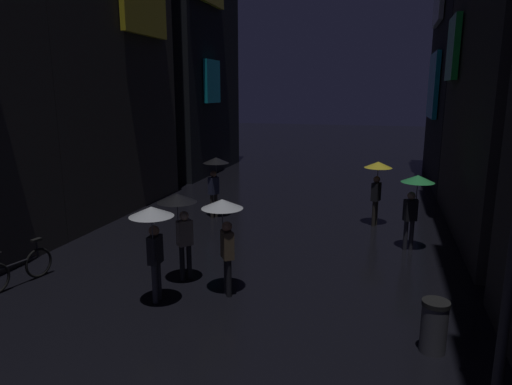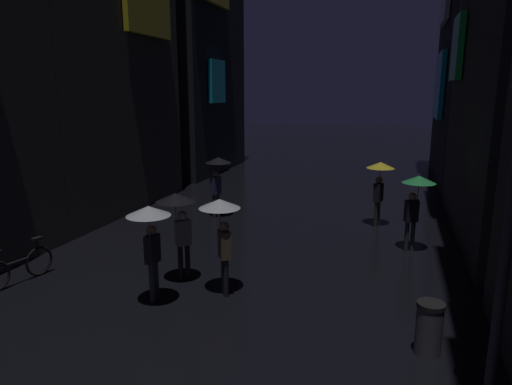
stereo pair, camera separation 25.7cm
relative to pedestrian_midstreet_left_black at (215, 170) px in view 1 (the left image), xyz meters
name	(u,v)px [view 1 (the left image)]	position (x,y,z in m)	size (l,w,h in m)	color
building_left_far	(181,41)	(-5.16, 8.79, 5.30)	(4.25, 7.36, 13.93)	black
pedestrian_midstreet_left_black	(215,170)	(0.00, 0.00, 0.00)	(0.90, 0.90, 2.12)	#38332D
pedestrian_near_crossing_black	(180,212)	(1.23, -5.51, 0.00)	(0.90, 0.90, 2.12)	black
pedestrian_midstreet_centre_yellow	(377,176)	(5.47, 0.52, 0.00)	(0.90, 0.90, 2.12)	#38332D
pedestrian_far_right_clear	(153,227)	(1.21, -6.73, 0.00)	(0.90, 0.90, 2.12)	#2D2D38
pedestrian_foreground_left_clear	(224,220)	(2.42, -5.85, 0.00)	(0.90, 0.90, 2.12)	black
pedestrian_foreground_right_green	(415,191)	(6.52, -1.70, 0.00)	(0.90, 0.90, 2.12)	#2D2D38
bicycle_parked_at_storefront	(18,269)	(-2.27, -6.75, -1.28)	(0.43, 1.79, 0.96)	black
trash_bin	(434,326)	(6.63, -7.08, -1.20)	(0.46, 0.46, 0.93)	#3F3F47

